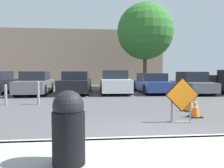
% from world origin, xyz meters
% --- Properties ---
extents(ground_plane, '(96.00, 96.00, 0.00)m').
position_xyz_m(ground_plane, '(0.00, 10.00, 0.00)').
color(ground_plane, '#4C4C4F').
extents(sidewalk_strip, '(28.91, 2.40, 0.14)m').
position_xyz_m(sidewalk_strip, '(0.00, -1.20, 0.07)').
color(sidewalk_strip, '#999993').
rests_on(sidewalk_strip, ground_plane).
extents(curb_lip, '(28.91, 0.20, 0.14)m').
position_xyz_m(curb_lip, '(0.00, 0.00, 0.07)').
color(curb_lip, '#999993').
rests_on(curb_lip, ground_plane).
extents(road_closed_sign, '(1.01, 0.20, 1.32)m').
position_xyz_m(road_closed_sign, '(1.32, 1.77, 0.70)').
color(road_closed_sign, black).
rests_on(road_closed_sign, ground_plane).
extents(traffic_cone_nearest, '(0.39, 0.39, 0.67)m').
position_xyz_m(traffic_cone_nearest, '(2.07, 2.44, 0.33)').
color(traffic_cone_nearest, black).
rests_on(traffic_cone_nearest, ground_plane).
extents(traffic_cone_second, '(0.45, 0.45, 0.65)m').
position_xyz_m(traffic_cone_second, '(2.37, 3.51, 0.32)').
color(traffic_cone_second, black).
rests_on(traffic_cone_second, ground_plane).
extents(traffic_cone_third, '(0.46, 0.46, 0.61)m').
position_xyz_m(traffic_cone_third, '(2.76, 4.72, 0.30)').
color(traffic_cone_third, black).
rests_on(traffic_cone_third, ground_plane).
extents(traffic_cone_fourth, '(0.51, 0.51, 0.82)m').
position_xyz_m(traffic_cone_fourth, '(3.30, 5.84, 0.40)').
color(traffic_cone_fourth, black).
rests_on(traffic_cone_fourth, ground_plane).
extents(traffic_cone_fifth, '(0.52, 0.52, 0.79)m').
position_xyz_m(traffic_cone_fifth, '(3.63, 7.09, 0.39)').
color(traffic_cone_fifth, black).
rests_on(traffic_cone_fifth, ground_plane).
extents(parked_car_second, '(1.92, 4.43, 1.50)m').
position_xyz_m(parked_car_second, '(-4.97, 10.33, 0.70)').
color(parked_car_second, slate).
rests_on(parked_car_second, ground_plane).
extents(parked_car_third, '(2.08, 4.76, 1.50)m').
position_xyz_m(parked_car_third, '(-2.35, 10.64, 0.70)').
color(parked_car_third, black).
rests_on(parked_car_third, ground_plane).
extents(parked_car_fourth, '(1.99, 4.71, 1.57)m').
position_xyz_m(parked_car_fourth, '(0.28, 10.65, 0.73)').
color(parked_car_fourth, silver).
rests_on(parked_car_fourth, ground_plane).
extents(parked_car_fifth, '(2.02, 4.56, 1.37)m').
position_xyz_m(parked_car_fifth, '(2.91, 10.57, 0.65)').
color(parked_car_fifth, navy).
rests_on(parked_car_fifth, ground_plane).
extents(parked_car_sixth, '(1.95, 4.45, 1.47)m').
position_xyz_m(parked_car_sixth, '(5.53, 9.98, 0.68)').
color(parked_car_sixth, slate).
rests_on(parked_car_sixth, ground_plane).
extents(trash_bin, '(0.48, 0.48, 1.09)m').
position_xyz_m(trash_bin, '(-1.66, -1.16, 0.69)').
color(trash_bin, black).
rests_on(trash_bin, sidewalk_strip).
extents(bollard_nearest, '(0.12, 0.12, 1.06)m').
position_xyz_m(bollard_nearest, '(-3.70, 5.71, 0.56)').
color(bollard_nearest, gray).
rests_on(bollard_nearest, ground_plane).
extents(bollard_second, '(0.12, 0.12, 0.92)m').
position_xyz_m(bollard_second, '(-5.12, 5.71, 0.49)').
color(bollard_second, gray).
rests_on(bollard_second, ground_plane).
extents(building_facade_backdrop, '(21.30, 5.00, 6.06)m').
position_xyz_m(building_facade_backdrop, '(-3.93, 22.12, 3.03)').
color(building_facade_backdrop, gray).
rests_on(building_facade_backdrop, ground_plane).
extents(street_tree_behind_lot, '(4.84, 4.84, 7.36)m').
position_xyz_m(street_tree_behind_lot, '(3.34, 14.30, 4.93)').
color(street_tree_behind_lot, '#513823').
rests_on(street_tree_behind_lot, ground_plane).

